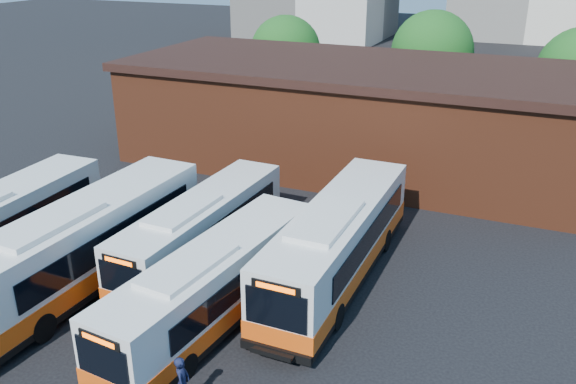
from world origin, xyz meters
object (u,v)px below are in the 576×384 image
at_px(bus_mideast, 213,288).
at_px(transit_worker, 183,383).
at_px(bus_midwest, 202,231).
at_px(bus_east, 338,245).
at_px(bus_west, 82,249).

distance_m(bus_mideast, transit_worker, 4.60).
height_order(bus_midwest, bus_east, bus_east).
height_order(bus_midwest, transit_worker, bus_midwest).
bearing_deg(bus_west, bus_midwest, 50.60).
bearing_deg(bus_west, transit_worker, -29.35).
height_order(bus_east, transit_worker, bus_east).
relative_size(bus_mideast, bus_east, 0.91).
xyz_separation_m(bus_east, transit_worker, (-1.79, -9.17, -0.69)).
distance_m(bus_west, bus_midwest, 5.09).
relative_size(bus_east, transit_worker, 7.15).
relative_size(bus_west, transit_worker, 7.56).
height_order(bus_west, bus_mideast, bus_west).
bearing_deg(bus_east, bus_midwest, -172.19).
relative_size(bus_west, bus_mideast, 1.16).
xyz_separation_m(bus_midwest, transit_worker, (4.24, -8.39, -0.50)).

